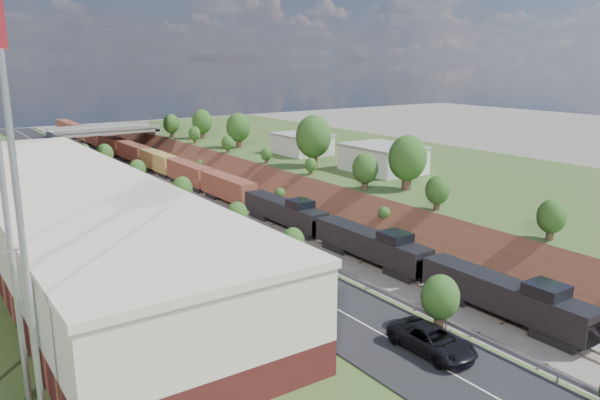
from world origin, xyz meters
The scene contains 15 objects.
platform_right centered at (33.00, 60.00, 2.50)m, with size 44.00×180.00×5.00m, color #3E5F27.
embankment_left centered at (-11.00, 60.00, 0.00)m, with size 7.07×180.00×7.07m, color brown.
embankment_right centered at (11.00, 60.00, 0.00)m, with size 7.07×180.00×7.07m, color brown.
rail_left_track centered at (-2.60, 60.00, 0.09)m, with size 1.58×180.00×0.18m, color gray.
rail_right_track centered at (2.60, 60.00, 0.09)m, with size 1.58×180.00×0.18m, color gray.
road centered at (-15.50, 60.00, 5.05)m, with size 8.00×180.00×0.10m, color black.
guardrail centered at (-11.40, 59.80, 5.55)m, with size 0.10×171.00×0.70m.
commercial_building centered at (-28.00, 38.00, 8.51)m, with size 14.30×62.30×7.00m.
overpass centered at (0.00, 122.00, 4.92)m, with size 24.50×8.30×7.40m.
white_building_near centered at (23.50, 52.00, 7.00)m, with size 9.00×12.00×4.00m, color silver.
white_building_far centered at (23.00, 74.00, 6.80)m, with size 8.00×10.00×3.60m, color silver.
tree_right_large centered at (17.00, 40.00, 9.38)m, with size 5.25×5.25×7.61m.
tree_left_crest centered at (-11.80, 20.00, 7.04)m, with size 2.45×2.45×3.55m.
freight_train centered at (2.60, 95.29, 2.50)m, with size 2.83×174.92×4.55m.
suv centered at (-14.62, 5.66, 5.91)m, with size 2.69×5.82×1.62m, color black.
Camera 1 is at (-39.76, -16.67, 22.59)m, focal length 35.00 mm.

